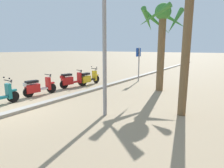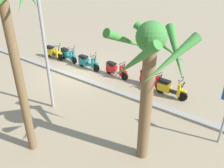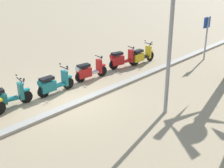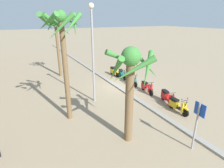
% 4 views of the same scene
% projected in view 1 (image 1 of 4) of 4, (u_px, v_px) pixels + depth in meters
% --- Properties ---
extents(ground_plane, '(200.00, 200.00, 0.00)m').
position_uv_depth(ground_plane, '(6.00, 111.00, 7.36)').
color(ground_plane, '#9E896B').
extents(curb_strip, '(60.00, 0.36, 0.12)m').
position_uv_depth(curb_strip, '(14.00, 112.00, 7.03)').
color(curb_strip, gray).
rests_on(curb_strip, ground).
extents(scooter_yellow_lead_nearest, '(1.76, 0.56, 1.17)m').
position_uv_depth(scooter_yellow_lead_nearest, '(89.00, 78.00, 12.42)').
color(scooter_yellow_lead_nearest, black).
rests_on(scooter_yellow_lead_nearest, ground).
extents(scooter_red_mid_rear, '(1.74, 0.73, 1.04)m').
position_uv_depth(scooter_red_mid_rear, '(71.00, 80.00, 11.55)').
color(scooter_red_mid_rear, black).
rests_on(scooter_red_mid_rear, ground).
extents(scooter_red_second_in_line, '(1.78, 0.61, 1.04)m').
position_uv_depth(scooter_red_second_in_line, '(38.00, 87.00, 9.60)').
color(scooter_red_second_in_line, black).
rests_on(scooter_red_second_in_line, ground).
extents(crossing_sign, '(0.60, 0.15, 2.40)m').
position_uv_depth(crossing_sign, '(139.00, 61.00, 13.53)').
color(crossing_sign, '#939399').
rests_on(crossing_sign, ground).
extents(palm_tree_by_mall_entrance, '(2.42, 2.47, 4.76)m').
position_uv_depth(palm_tree_by_mall_entrance, '(162.00, 28.00, 10.24)').
color(palm_tree_by_mall_entrance, brown).
rests_on(palm_tree_by_mall_entrance, ground).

